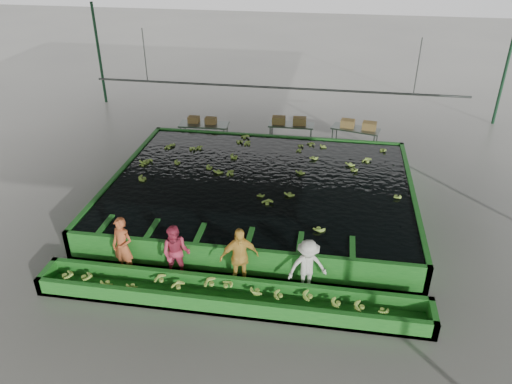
% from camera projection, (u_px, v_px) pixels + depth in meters
% --- Properties ---
extents(ground, '(80.00, 80.00, 0.00)m').
position_uv_depth(ground, '(253.00, 227.00, 15.76)').
color(ground, slate).
rests_on(ground, ground).
extents(shed_roof, '(20.00, 22.00, 0.04)m').
position_uv_depth(shed_roof, '(253.00, 70.00, 13.33)').
color(shed_roof, slate).
rests_on(shed_roof, shed_posts).
extents(shed_posts, '(20.00, 22.00, 5.00)m').
position_uv_depth(shed_posts, '(253.00, 155.00, 14.54)').
color(shed_posts, '#173C23').
rests_on(shed_posts, ground).
extents(flotation_tank, '(10.00, 8.00, 0.90)m').
position_uv_depth(flotation_tank, '(261.00, 192.00, 16.83)').
color(flotation_tank, '#227321').
rests_on(flotation_tank, ground).
extents(tank_water, '(9.70, 7.70, 0.00)m').
position_uv_depth(tank_water, '(261.00, 182.00, 16.64)').
color(tank_water, black).
rests_on(tank_water, flotation_tank).
extents(sorting_trough, '(10.00, 1.00, 0.50)m').
position_uv_depth(sorting_trough, '(230.00, 296.00, 12.53)').
color(sorting_trough, '#227321').
rests_on(sorting_trough, ground).
extents(cableway_rail, '(0.08, 0.08, 14.00)m').
position_uv_depth(cableway_rail, '(275.00, 88.00, 18.61)').
color(cableway_rail, '#59605B').
rests_on(cableway_rail, shed_roof).
extents(rail_hanger_left, '(0.04, 0.04, 2.00)m').
position_uv_depth(rail_hanger_left, '(145.00, 55.00, 18.83)').
color(rail_hanger_left, '#59605B').
rests_on(rail_hanger_left, shed_roof).
extents(rail_hanger_right, '(0.04, 0.04, 2.00)m').
position_uv_depth(rail_hanger_right, '(418.00, 67.00, 17.42)').
color(rail_hanger_right, '#59605B').
rests_on(rail_hanger_right, shed_roof).
extents(worker_a, '(0.71, 0.56, 1.72)m').
position_uv_depth(worker_a, '(123.00, 246.00, 13.36)').
color(worker_a, '#C55D31').
rests_on(worker_a, ground).
extents(worker_b, '(0.83, 0.67, 1.63)m').
position_uv_depth(worker_b, '(176.00, 253.00, 13.17)').
color(worker_b, '#BE334D').
rests_on(worker_b, ground).
extents(worker_c, '(1.12, 0.81, 1.76)m').
position_uv_depth(worker_c, '(239.00, 257.00, 12.90)').
color(worker_c, '#F3BE49').
rests_on(worker_c, ground).
extents(worker_d, '(1.16, 0.90, 1.58)m').
position_uv_depth(worker_d, '(307.00, 267.00, 12.70)').
color(worker_d, silver).
rests_on(worker_d, ground).
extents(packing_table_left, '(2.08, 0.89, 0.93)m').
position_uv_depth(packing_table_left, '(204.00, 134.00, 21.24)').
color(packing_table_left, '#59605B').
rests_on(packing_table_left, ground).
extents(packing_table_mid, '(1.91, 0.78, 0.87)m').
position_uv_depth(packing_table_mid, '(291.00, 134.00, 21.38)').
color(packing_table_mid, '#59605B').
rests_on(packing_table_mid, ground).
extents(packing_table_right, '(2.08, 1.25, 0.89)m').
position_uv_depth(packing_table_right, '(355.00, 138.00, 20.94)').
color(packing_table_right, '#59605B').
rests_on(packing_table_right, ground).
extents(box_stack_left, '(1.22, 0.35, 0.26)m').
position_uv_depth(box_stack_left, '(202.00, 123.00, 21.10)').
color(box_stack_left, olive).
rests_on(box_stack_left, packing_table_left).
extents(box_stack_mid, '(1.45, 0.46, 0.31)m').
position_uv_depth(box_stack_mid, '(289.00, 124.00, 21.18)').
color(box_stack_mid, olive).
rests_on(box_stack_mid, packing_table_mid).
extents(box_stack_right, '(1.50, 0.63, 0.31)m').
position_uv_depth(box_stack_right, '(358.00, 128.00, 20.73)').
color(box_stack_right, olive).
rests_on(box_stack_right, packing_table_right).
extents(floating_bananas, '(9.49, 6.47, 0.13)m').
position_uv_depth(floating_bananas, '(264.00, 171.00, 17.33)').
color(floating_bananas, '#97C343').
rests_on(floating_bananas, tank_water).
extents(trough_bananas, '(9.62, 0.64, 0.13)m').
position_uv_depth(trough_bananas, '(230.00, 292.00, 12.46)').
color(trough_bananas, '#97C343').
rests_on(trough_bananas, sorting_trough).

